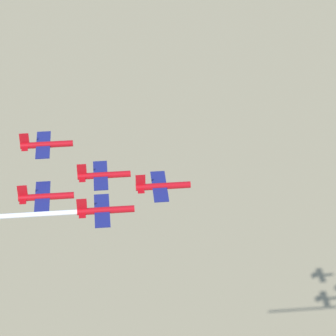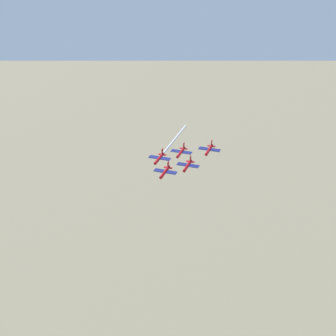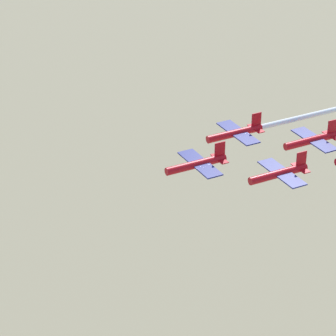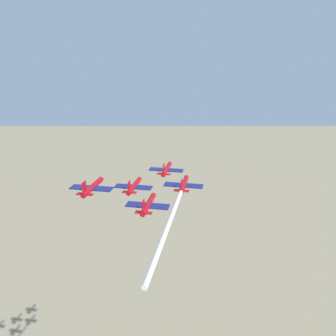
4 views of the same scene
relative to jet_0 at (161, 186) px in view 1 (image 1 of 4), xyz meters
The scene contains 5 objects.
jet_0 is the anchor object (origin of this frame).
jet_1 12.79m from the jet_0, 158.89° to the right, with size 9.25×9.38×3.47m.
jet_2 12.72m from the jet_0, 97.96° to the right, with size 9.25×9.38×3.47m.
jet_3 25.55m from the jet_0, 158.89° to the right, with size 9.25×9.38×3.47m.
jet_4 21.95m from the jet_0, 128.42° to the right, with size 9.25×9.38×3.47m.
Camera 1 is at (97.48, -116.77, 255.84)m, focal length 85.00 mm.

